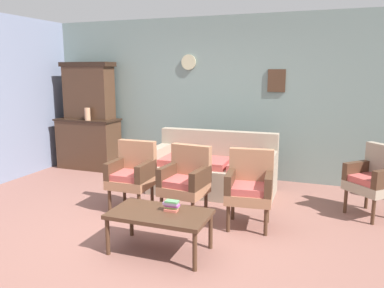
# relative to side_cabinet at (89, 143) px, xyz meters

# --- Properties ---
(ground_plane) EXTENTS (7.68, 7.68, 0.00)m
(ground_plane) POSITION_rel_side_cabinet_xyz_m (2.48, -2.25, -0.47)
(ground_plane) COLOR #84564C
(wall_back_with_decor) EXTENTS (6.40, 0.09, 2.70)m
(wall_back_with_decor) POSITION_rel_side_cabinet_xyz_m (2.48, 0.38, 0.89)
(wall_back_with_decor) COLOR gray
(wall_back_with_decor) RESTS_ON ground
(side_cabinet) EXTENTS (1.16, 0.55, 0.93)m
(side_cabinet) POSITION_rel_side_cabinet_xyz_m (0.00, 0.00, 0.00)
(side_cabinet) COLOR #472D1E
(side_cabinet) RESTS_ON ground
(cabinet_upper_hutch) EXTENTS (0.99, 0.38, 1.03)m
(cabinet_upper_hutch) POSITION_rel_side_cabinet_xyz_m (0.00, 0.08, 0.98)
(cabinet_upper_hutch) COLOR #472D1E
(cabinet_upper_hutch) RESTS_ON side_cabinet
(vase_on_cabinet) EXTENTS (0.10, 0.10, 0.22)m
(vase_on_cabinet) POSITION_rel_side_cabinet_xyz_m (0.14, -0.19, 0.58)
(vase_on_cabinet) COLOR tan
(vase_on_cabinet) RESTS_ON side_cabinet
(floral_couch) EXTENTS (1.85, 0.84, 0.90)m
(floral_couch) POSITION_rel_side_cabinet_xyz_m (2.63, -0.61, -0.14)
(floral_couch) COLOR gray
(floral_couch) RESTS_ON ground
(armchair_row_middle) EXTENTS (0.53, 0.50, 0.90)m
(armchair_row_middle) POSITION_rel_side_cabinet_xyz_m (1.85, -1.67, 0.03)
(armchair_row_middle) COLOR #9E6B4C
(armchair_row_middle) RESTS_ON ground
(armchair_near_cabinet) EXTENTS (0.57, 0.54, 0.90)m
(armchair_near_cabinet) POSITION_rel_side_cabinet_xyz_m (2.61, -1.70, 0.03)
(armchair_near_cabinet) COLOR #9E6B4C
(armchair_near_cabinet) RESTS_ON ground
(armchair_near_couch_end) EXTENTS (0.57, 0.54, 0.90)m
(armchair_near_couch_end) POSITION_rel_side_cabinet_xyz_m (3.40, -1.68, 0.03)
(armchair_near_couch_end) COLOR #9E6B4C
(armchair_near_couch_end) RESTS_ON ground
(wingback_chair_by_fireplace) EXTENTS (0.71, 0.71, 0.90)m
(wingback_chair_by_fireplace) POSITION_rel_side_cabinet_xyz_m (4.80, -0.83, 0.03)
(wingback_chair_by_fireplace) COLOR gray
(wingback_chair_by_fireplace) RESTS_ON ground
(coffee_table) EXTENTS (1.00, 0.56, 0.42)m
(coffee_table) POSITION_rel_side_cabinet_xyz_m (2.69, -2.64, -0.09)
(coffee_table) COLOR #472D1E
(coffee_table) RESTS_ON ground
(book_stack_on_table) EXTENTS (0.16, 0.11, 0.11)m
(book_stack_on_table) POSITION_rel_side_cabinet_xyz_m (2.79, -2.57, 0.01)
(book_stack_on_table) COLOR #D96855
(book_stack_on_table) RESTS_ON coffee_table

